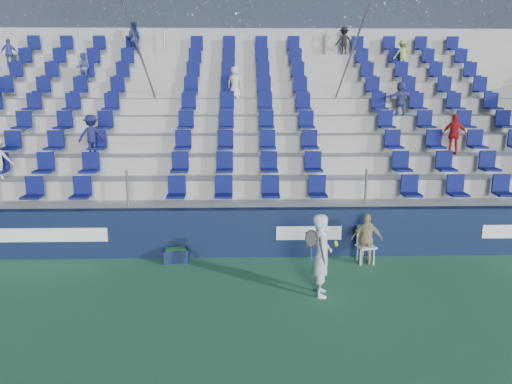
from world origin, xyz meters
TOP-DOWN VIEW (x-y plane):
  - ground at (0.00, 0.00)m, footprint 70.00×70.00m
  - sponsor_wall at (0.00, 3.15)m, footprint 24.00×0.32m
  - grandstand at (-0.01, 8.24)m, footprint 24.00×8.17m
  - tennis_player at (1.46, 0.77)m, footprint 0.69×0.66m
  - line_judge_chair at (2.81, 2.64)m, footprint 0.47×0.49m
  - line_judge at (2.81, 2.50)m, footprint 0.76×0.43m
  - ball_bin at (-1.73, 2.75)m, footprint 0.64×0.48m

SIDE VIEW (x-z plane):
  - ground at x=0.00m, z-range 0.00..0.00m
  - ball_bin at x=-1.73m, z-range 0.01..0.35m
  - line_judge_chair at x=2.81m, z-range 0.06..0.96m
  - sponsor_wall at x=0.00m, z-range 0.00..1.20m
  - line_judge at x=2.81m, z-range 0.00..1.23m
  - tennis_player at x=1.46m, z-range 0.00..1.70m
  - grandstand at x=-0.01m, z-range -1.18..5.45m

